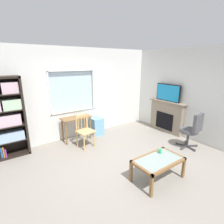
% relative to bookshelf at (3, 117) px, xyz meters
% --- Properties ---
extents(ground, '(6.20, 5.46, 0.02)m').
position_rel_bookshelf_xyz_m(ground, '(2.01, -1.99, -1.03)').
color(ground, gray).
extents(wall_back_with_window, '(5.20, 0.15, 2.68)m').
position_rel_bookshelf_xyz_m(wall_back_with_window, '(2.03, 0.24, 0.32)').
color(wall_back_with_window, silver).
rests_on(wall_back_with_window, ground).
extents(wall_right, '(0.12, 4.66, 2.68)m').
position_rel_bookshelf_xyz_m(wall_right, '(4.67, -1.99, 0.33)').
color(wall_right, silver).
rests_on(wall_right, ground).
extents(bookshelf, '(0.90, 0.38, 1.96)m').
position_rel_bookshelf_xyz_m(bookshelf, '(0.00, 0.00, 0.00)').
color(bookshelf, black).
rests_on(bookshelf, ground).
extents(desk_under_window, '(0.86, 0.38, 0.71)m').
position_rel_bookshelf_xyz_m(desk_under_window, '(1.77, -0.11, -0.44)').
color(desk_under_window, brown).
rests_on(desk_under_window, ground).
extents(wooden_chair, '(0.48, 0.46, 0.90)m').
position_rel_bookshelf_xyz_m(wooden_chair, '(1.78, -0.62, -0.55)').
color(wooden_chair, tan).
rests_on(wooden_chair, ground).
extents(plastic_drawer_unit, '(0.35, 0.40, 0.55)m').
position_rel_bookshelf_xyz_m(plastic_drawer_unit, '(2.48, -0.06, -0.74)').
color(plastic_drawer_unit, '#72ADDB').
rests_on(plastic_drawer_unit, ground).
extents(fireplace, '(0.26, 1.30, 1.05)m').
position_rel_bookshelf_xyz_m(fireplace, '(4.52, -1.19, -0.49)').
color(fireplace, gray).
rests_on(fireplace, ground).
extents(tv, '(0.06, 0.87, 0.54)m').
position_rel_bookshelf_xyz_m(tv, '(4.50, -1.19, 0.30)').
color(tv, black).
rests_on(tv, fireplace).
extents(office_chair, '(0.57, 0.58, 1.00)m').
position_rel_bookshelf_xyz_m(office_chair, '(4.07, -2.37, -0.46)').
color(office_chair, '#4C4C51').
rests_on(office_chair, ground).
extents(coffee_table, '(0.98, 0.58, 0.45)m').
position_rel_bookshelf_xyz_m(coffee_table, '(2.30, -2.75, -0.64)').
color(coffee_table, '#8C9E99').
rests_on(coffee_table, ground).
extents(sippy_cup, '(0.07, 0.07, 0.09)m').
position_rel_bookshelf_xyz_m(sippy_cup, '(2.52, -2.60, -0.52)').
color(sippy_cup, '#33B770').
rests_on(sippy_cup, coffee_table).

